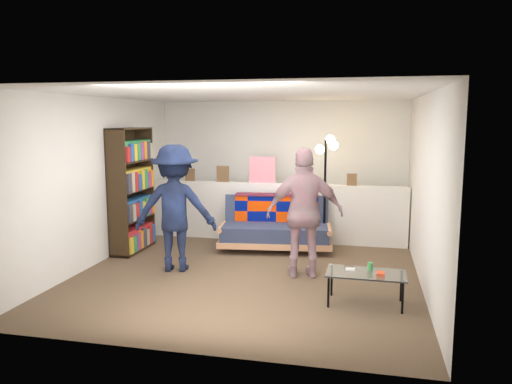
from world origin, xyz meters
TOP-DOWN VIEW (x-y plane):
  - ground at (0.00, 0.00)m, footprint 5.00×5.00m
  - room_shell at (0.00, 0.47)m, footprint 4.60×5.05m
  - half_wall_ledge at (0.00, 1.80)m, footprint 4.45×0.15m
  - ledge_decor at (-0.23, 1.78)m, footprint 2.97×0.02m
  - futon_sofa at (0.15, 1.26)m, footprint 1.87×1.05m
  - bookshelf at (-2.08, 0.68)m, footprint 0.32×0.97m
  - coffee_table at (1.57, -0.91)m, footprint 0.89×0.50m
  - floor_lamp at (0.91, 1.51)m, footprint 0.37×0.34m
  - person_left at (-1.02, -0.14)m, footprint 1.23×0.86m
  - person_right at (0.76, -0.06)m, footprint 1.08×0.65m

SIDE VIEW (x-z plane):
  - ground at x=0.00m, z-range 0.00..0.00m
  - coffee_table at x=1.57m, z-range 0.12..0.58m
  - futon_sofa at x=0.15m, z-range -0.03..0.74m
  - half_wall_ledge at x=0.00m, z-range 0.00..1.00m
  - person_right at x=0.76m, z-range 0.00..1.72m
  - person_left at x=-1.02m, z-range 0.00..1.74m
  - bookshelf at x=-2.08m, z-range -0.07..1.88m
  - ledge_decor at x=-0.23m, z-range 0.95..1.40m
  - floor_lamp at x=0.91m, z-range 0.38..2.21m
  - room_shell at x=0.00m, z-range 0.45..2.90m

